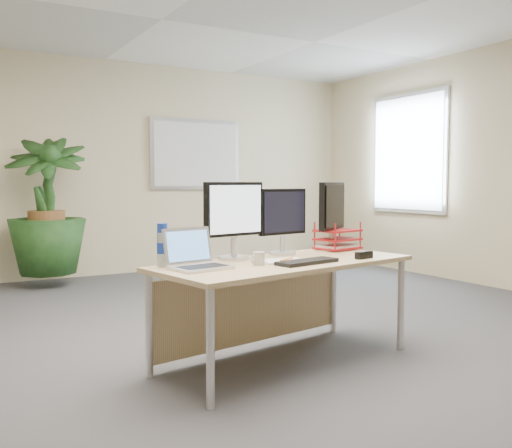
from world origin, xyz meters
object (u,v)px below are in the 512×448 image
desk (275,280)px  laptop (196,258)px  monitor_left (234,215)px  monitor_right (283,217)px  floor_plant (47,220)px

desk → laptop: size_ratio=4.91×
monitor_left → monitor_right: bearing=8.6°
floor_plant → monitor_right: 3.46m
floor_plant → monitor_left: size_ratio=2.95×
monitor_left → laptop: (-0.37, -0.22, -0.23)m
desk → monitor_right: size_ratio=3.98×
desk → floor_plant: 3.61m
desk → monitor_right: 0.49m
monitor_right → laptop: size_ratio=1.23×
monitor_right → desk: bearing=-132.9°
monitor_left → laptop: monitor_left is taller
floor_plant → monitor_right: (1.02, -3.30, 0.18)m
monitor_left → monitor_right: monitor_left is taller
laptop → monitor_left: bearing=31.0°
floor_plant → monitor_right: bearing=-72.8°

